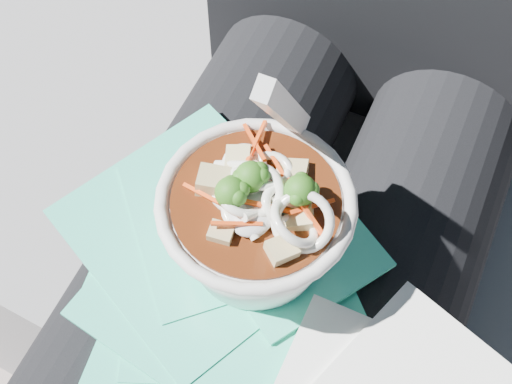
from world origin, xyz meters
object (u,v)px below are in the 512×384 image
at_px(stone_ledge, 314,289).
at_px(lap, 273,295).
at_px(person_body, 316,195).
at_px(udon_bowl, 257,218).
at_px(plastic_bag, 225,271).

bearing_deg(stone_ledge, lap, -90.00).
height_order(person_body, udon_bowl, person_body).
relative_size(lap, plastic_bag, 1.67).
bearing_deg(person_body, udon_bowl, -97.18).
height_order(stone_ledge, udon_bowl, udon_bowl).
height_order(lap, plastic_bag, plastic_bag).
xyz_separation_m(lap, plastic_bag, (-0.03, -0.03, 0.08)).
xyz_separation_m(stone_ledge, lap, (0.00, -0.15, 0.31)).
relative_size(person_body, udon_bowl, 5.41).
relative_size(stone_ledge, person_body, 0.99).
bearing_deg(person_body, stone_ledge, 90.00).
height_order(stone_ledge, person_body, person_body).
distance_m(stone_ledge, udon_bowl, 0.47).
xyz_separation_m(lap, udon_bowl, (-0.01, -0.01, 0.13)).
height_order(stone_ledge, plastic_bag, plastic_bag).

